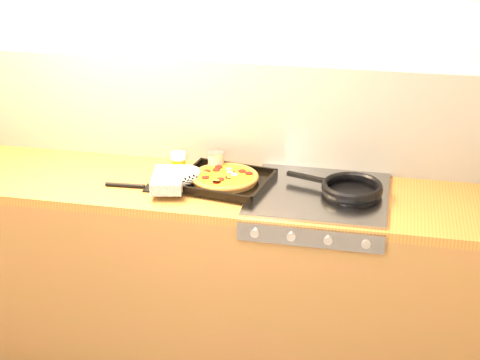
% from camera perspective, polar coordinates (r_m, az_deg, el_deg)
% --- Properties ---
extents(room_shell, '(3.20, 3.20, 3.20)m').
position_cam_1_polar(room_shell, '(3.48, -0.56, 5.14)').
color(room_shell, white).
rests_on(room_shell, ground).
extents(counter_run, '(3.20, 0.62, 0.90)m').
position_cam_1_polar(counter_run, '(3.52, -1.53, -7.23)').
color(counter_run, brown).
rests_on(counter_run, ground).
extents(stovetop, '(0.60, 0.56, 0.02)m').
position_cam_1_polar(stovetop, '(3.24, 6.14, -1.11)').
color(stovetop, gray).
rests_on(stovetop, counter_run).
extents(pizza_on_tray, '(0.54, 0.43, 0.07)m').
position_cam_1_polar(pizza_on_tray, '(3.29, -2.36, 0.14)').
color(pizza_on_tray, black).
rests_on(pizza_on_tray, stovetop).
extents(frying_pan, '(0.47, 0.34, 0.04)m').
position_cam_1_polar(frying_pan, '(3.23, 8.59, -0.68)').
color(frying_pan, black).
rests_on(frying_pan, stovetop).
extents(tomato_can, '(0.09, 0.09, 0.11)m').
position_cam_1_polar(tomato_can, '(3.43, -1.88, 1.33)').
color(tomato_can, '#9A170C').
rests_on(tomato_can, counter_run).
extents(juice_glass, '(0.08, 0.08, 0.11)m').
position_cam_1_polar(juice_glass, '(3.41, -4.79, 1.23)').
color(juice_glass, '#C6770B').
rests_on(juice_glass, counter_run).
extents(wooden_spoon, '(0.30, 0.04, 0.02)m').
position_cam_1_polar(wooden_spoon, '(3.48, 0.34, 0.95)').
color(wooden_spoon, '#976240').
rests_on(wooden_spoon, counter_run).
extents(black_spatula, '(0.28, 0.09, 0.02)m').
position_cam_1_polar(black_spatula, '(3.32, -7.94, -0.51)').
color(black_spatula, black).
rests_on(black_spatula, counter_run).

